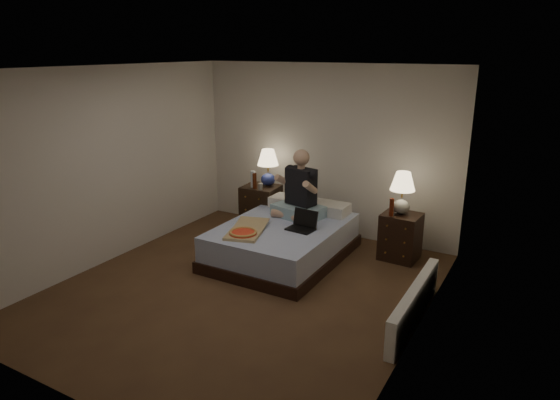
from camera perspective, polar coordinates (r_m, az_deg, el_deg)
The scene contains 19 objects.
floor at distance 5.92m, azimuth -4.36°, elevation -10.13°, with size 4.00×4.50×0.00m, color brown.
ceiling at distance 5.28m, azimuth -4.99°, elevation 14.80°, with size 4.00×4.50×0.00m, color white.
wall_back at distance 7.39m, azimuth 5.20°, elevation 5.64°, with size 4.00×2.50×0.00m, color beige.
wall_front at distance 3.92m, azimuth -23.47°, elevation -6.14°, with size 4.00×2.50×0.00m, color beige.
wall_left at distance 6.77m, azimuth -18.86°, elevation 3.74°, with size 4.50×2.50×0.00m, color beige.
wall_right at distance 4.69m, azimuth 16.05°, elevation -1.66°, with size 4.50×2.50×0.00m, color beige.
bed at distance 6.63m, azimuth 0.29°, elevation -4.77°, with size 1.42×1.89×0.47m, color #617CC3.
nightstand_left at distance 7.68m, azimuth -2.18°, elevation -0.87°, with size 0.52×0.47×0.68m, color black.
nightstand_right at distance 6.79m, azimuth 13.59°, elevation -4.08°, with size 0.48×0.43×0.62m, color black.
lamp_left at distance 7.55m, azimuth -1.38°, elevation 3.72°, with size 0.32×0.32×0.56m, color navy, non-canonical shape.
lamp_right at distance 6.62m, azimuth 13.78°, elevation 0.77°, with size 0.32×0.32×0.56m, color gray, non-canonical shape.
water_bottle at distance 7.50m, azimuth -3.11°, elevation 2.39°, with size 0.07×0.07×0.25m, color silver.
soda_can at distance 7.38m, azimuth -2.24°, elevation 1.55°, with size 0.07×0.07×0.10m, color beige.
beer_bottle_left at distance 7.44m, azimuth -2.92°, elevation 2.19°, with size 0.06×0.06×0.23m, color #4E1E0B.
beer_bottle_right at distance 6.56m, azimuth 12.64°, elevation -0.81°, with size 0.06×0.06×0.23m, color #511B0B.
person at distance 6.74m, azimuth 2.14°, elevation 1.85°, with size 0.66×0.52×0.93m, color black, non-canonical shape.
laptop at distance 6.33m, azimuth 2.38°, elevation -2.43°, with size 0.34×0.28×0.24m, color black, non-canonical shape.
pizza_box at distance 6.16m, azimuth -4.24°, elevation -3.81°, with size 0.40×0.76×0.08m, color tan, non-canonical shape.
radiator at distance 5.35m, azimuth 15.08°, elevation -11.45°, with size 0.10×1.60×0.40m, color white.
Camera 1 is at (2.98, -4.35, 2.70)m, focal length 32.00 mm.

